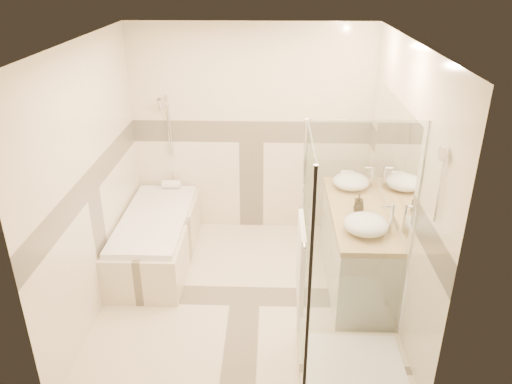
{
  "coord_description": "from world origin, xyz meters",
  "views": [
    {
      "loc": [
        0.25,
        -4.13,
        3.09
      ],
      "look_at": [
        0.1,
        0.25,
        1.05
      ],
      "focal_mm": 35.0,
      "sensor_mm": 36.0,
      "label": 1
    }
  ],
  "objects_px": {
    "vessel_sink_near": "(351,181)",
    "vanity": "(356,246)",
    "vessel_sink_far": "(366,224)",
    "amenity_bottle_b": "(359,205)",
    "bathtub": "(156,236)",
    "shower_enclosure": "(343,321)",
    "amenity_bottle_a": "(359,203)"
  },
  "relations": [
    {
      "from": "vanity",
      "to": "bathtub",
      "type": "bearing_deg",
      "value": 170.75
    },
    {
      "from": "vessel_sink_near",
      "to": "vessel_sink_far",
      "type": "distance_m",
      "value": 0.97
    },
    {
      "from": "bathtub",
      "to": "vessel_sink_near",
      "type": "height_order",
      "value": "vessel_sink_near"
    },
    {
      "from": "amenity_bottle_b",
      "to": "vessel_sink_near",
      "type": "bearing_deg",
      "value": 90.0
    },
    {
      "from": "bathtub",
      "to": "shower_enclosure",
      "type": "height_order",
      "value": "shower_enclosure"
    },
    {
      "from": "vessel_sink_far",
      "to": "amenity_bottle_a",
      "type": "bearing_deg",
      "value": 90.0
    },
    {
      "from": "bathtub",
      "to": "shower_enclosure",
      "type": "relative_size",
      "value": 0.83
    },
    {
      "from": "vessel_sink_far",
      "to": "amenity_bottle_a",
      "type": "relative_size",
      "value": 2.29
    },
    {
      "from": "vessel_sink_near",
      "to": "vessel_sink_far",
      "type": "bearing_deg",
      "value": -90.0
    },
    {
      "from": "shower_enclosure",
      "to": "vessel_sink_far",
      "type": "height_order",
      "value": "shower_enclosure"
    },
    {
      "from": "vessel_sink_near",
      "to": "amenity_bottle_b",
      "type": "distance_m",
      "value": 0.56
    },
    {
      "from": "shower_enclosure",
      "to": "vessel_sink_near",
      "type": "distance_m",
      "value": 1.86
    },
    {
      "from": "bathtub",
      "to": "vanity",
      "type": "distance_m",
      "value": 2.18
    },
    {
      "from": "shower_enclosure",
      "to": "amenity_bottle_b",
      "type": "xyz_separation_m",
      "value": [
        0.27,
        1.23,
        0.41
      ]
    },
    {
      "from": "vanity",
      "to": "amenity_bottle_b",
      "type": "relative_size",
      "value": 12.0
    },
    {
      "from": "bathtub",
      "to": "amenity_bottle_a",
      "type": "relative_size",
      "value": 9.46
    },
    {
      "from": "vessel_sink_near",
      "to": "bathtub",
      "type": "bearing_deg",
      "value": -175.45
    },
    {
      "from": "vanity",
      "to": "amenity_bottle_b",
      "type": "xyz_separation_m",
      "value": [
        -0.02,
        -0.04,
        0.49
      ]
    },
    {
      "from": "vanity",
      "to": "vessel_sink_far",
      "type": "xyz_separation_m",
      "value": [
        -0.02,
        -0.45,
        0.51
      ]
    },
    {
      "from": "vessel_sink_near",
      "to": "shower_enclosure",
      "type": "bearing_deg",
      "value": -98.66
    },
    {
      "from": "shower_enclosure",
      "to": "vanity",
      "type": "bearing_deg",
      "value": 77.03
    },
    {
      "from": "shower_enclosure",
      "to": "amenity_bottle_b",
      "type": "bearing_deg",
      "value": 77.48
    },
    {
      "from": "vessel_sink_near",
      "to": "vanity",
      "type": "bearing_deg",
      "value": -87.8
    },
    {
      "from": "bathtub",
      "to": "amenity_bottle_b",
      "type": "xyz_separation_m",
      "value": [
        2.13,
        -0.39,
        0.61
      ]
    },
    {
      "from": "vanity",
      "to": "amenity_bottle_a",
      "type": "relative_size",
      "value": 9.02
    },
    {
      "from": "vessel_sink_far",
      "to": "bathtub",
      "type": "bearing_deg",
      "value": 159.32
    },
    {
      "from": "vanity",
      "to": "amenity_bottle_b",
      "type": "distance_m",
      "value": 0.49
    },
    {
      "from": "vanity",
      "to": "vessel_sink_near",
      "type": "distance_m",
      "value": 0.72
    },
    {
      "from": "shower_enclosure",
      "to": "vessel_sink_near",
      "type": "bearing_deg",
      "value": 81.34
    },
    {
      "from": "vessel_sink_far",
      "to": "amenity_bottle_b",
      "type": "xyz_separation_m",
      "value": [
        0.0,
        0.41,
        -0.01
      ]
    },
    {
      "from": "shower_enclosure",
      "to": "amenity_bottle_a",
      "type": "xyz_separation_m",
      "value": [
        0.27,
        1.24,
        0.43
      ]
    },
    {
      "from": "bathtub",
      "to": "amenity_bottle_a",
      "type": "height_order",
      "value": "amenity_bottle_a"
    }
  ]
}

